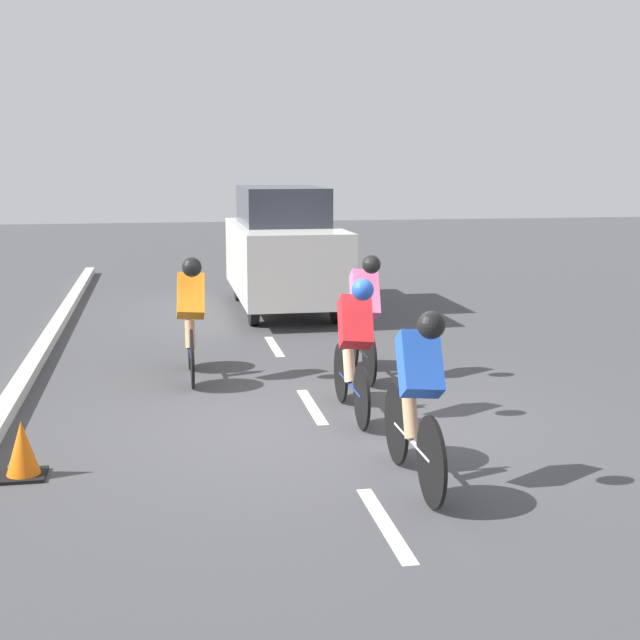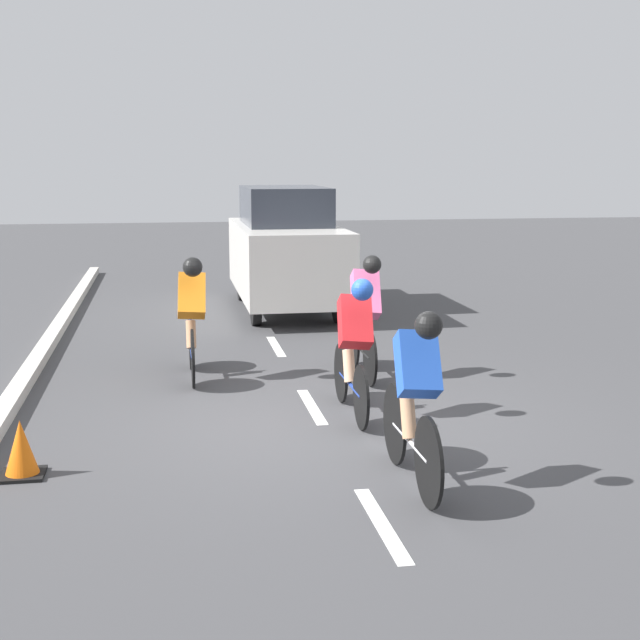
{
  "view_description": "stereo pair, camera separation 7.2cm",
  "coord_description": "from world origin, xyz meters",
  "px_view_note": "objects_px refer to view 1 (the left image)",
  "views": [
    {
      "loc": [
        1.56,
        8.6,
        2.63
      ],
      "look_at": [
        -0.09,
        -0.58,
        0.95
      ],
      "focal_mm": 50.0,
      "sensor_mm": 36.0,
      "label": 1
    },
    {
      "loc": [
        1.49,
        8.61,
        2.63
      ],
      "look_at": [
        -0.09,
        -0.58,
        0.95
      ],
      "focal_mm": 50.0,
      "sensor_mm": 36.0,
      "label": 2
    }
  ],
  "objects_px": {
    "cyclist_red": "(354,343)",
    "cyclist_pink": "(364,313)",
    "support_car": "(283,249)",
    "traffic_cone": "(22,450)",
    "cyclist_orange": "(191,315)",
    "cyclist_blue": "(418,395)"
  },
  "relations": [
    {
      "from": "cyclist_blue",
      "to": "support_car",
      "type": "distance_m",
      "value": 8.79
    },
    {
      "from": "cyclist_orange",
      "to": "cyclist_red",
      "type": "bearing_deg",
      "value": 129.89
    },
    {
      "from": "cyclist_pink",
      "to": "traffic_cone",
      "type": "bearing_deg",
      "value": 38.85
    },
    {
      "from": "support_car",
      "to": "cyclist_pink",
      "type": "bearing_deg",
      "value": 93.08
    },
    {
      "from": "cyclist_orange",
      "to": "cyclist_blue",
      "type": "bearing_deg",
      "value": 112.83
    },
    {
      "from": "cyclist_blue",
      "to": "support_car",
      "type": "xyz_separation_m",
      "value": [
        -0.13,
        -8.78,
        0.31
      ]
    },
    {
      "from": "cyclist_red",
      "to": "cyclist_pink",
      "type": "bearing_deg",
      "value": -106.25
    },
    {
      "from": "cyclist_orange",
      "to": "support_car",
      "type": "distance_m",
      "value": 5.16
    },
    {
      "from": "cyclist_blue",
      "to": "cyclist_orange",
      "type": "xyz_separation_m",
      "value": [
        1.66,
        -3.95,
        0.02
      ]
    },
    {
      "from": "traffic_cone",
      "to": "cyclist_orange",
      "type": "bearing_deg",
      "value": -115.7
    },
    {
      "from": "support_car",
      "to": "traffic_cone",
      "type": "height_order",
      "value": "support_car"
    },
    {
      "from": "cyclist_blue",
      "to": "traffic_cone",
      "type": "relative_size",
      "value": 3.55
    },
    {
      "from": "cyclist_pink",
      "to": "cyclist_red",
      "type": "xyz_separation_m",
      "value": [
        0.47,
        1.63,
        -0.03
      ]
    },
    {
      "from": "cyclist_pink",
      "to": "cyclist_blue",
      "type": "height_order",
      "value": "cyclist_pink"
    },
    {
      "from": "traffic_cone",
      "to": "cyclist_pink",
      "type": "bearing_deg",
      "value": -141.15
    },
    {
      "from": "cyclist_pink",
      "to": "support_car",
      "type": "relative_size",
      "value": 0.37
    },
    {
      "from": "cyclist_pink",
      "to": "support_car",
      "type": "bearing_deg",
      "value": -86.92
    },
    {
      "from": "cyclist_red",
      "to": "cyclist_blue",
      "type": "bearing_deg",
      "value": 92.02
    },
    {
      "from": "support_car",
      "to": "traffic_cone",
      "type": "xyz_separation_m",
      "value": [
        3.31,
        8.0,
        -0.85
      ]
    },
    {
      "from": "cyclist_pink",
      "to": "cyclist_red",
      "type": "relative_size",
      "value": 0.96
    },
    {
      "from": "cyclist_blue",
      "to": "cyclist_pink",
      "type": "bearing_deg",
      "value": -96.25
    },
    {
      "from": "cyclist_pink",
      "to": "cyclist_blue",
      "type": "relative_size",
      "value": 0.93
    }
  ]
}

